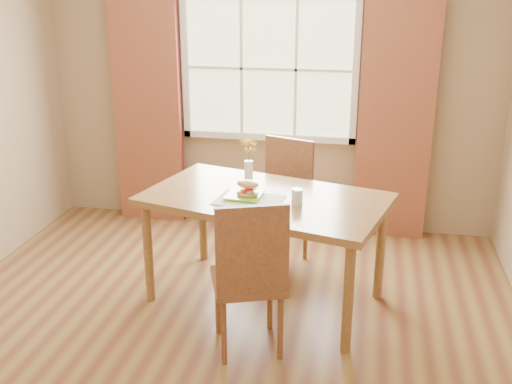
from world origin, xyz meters
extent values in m
cube|color=olive|center=(0.00, 0.00, -0.01)|extent=(4.20, 3.80, 0.02)
cube|color=#A08460|center=(0.00, 1.91, 1.35)|extent=(4.20, 0.02, 2.70)
cube|color=#A08460|center=(0.00, -1.91, 1.35)|extent=(4.20, 0.02, 2.70)
cube|color=beige|center=(0.00, 1.88, 1.50)|extent=(1.50, 0.02, 1.20)
cube|color=white|center=(0.00, 1.85, 0.87)|extent=(1.62, 0.04, 0.06)
cube|color=white|center=(-0.78, 1.85, 1.50)|extent=(0.06, 0.04, 1.32)
cube|color=white|center=(0.78, 1.85, 1.50)|extent=(0.06, 0.04, 1.32)
cube|color=white|center=(0.00, 1.85, 1.50)|extent=(1.50, 0.03, 0.02)
cube|color=maroon|center=(-1.15, 1.78, 1.10)|extent=(0.65, 0.08, 2.20)
cube|color=maroon|center=(1.15, 1.78, 1.10)|extent=(0.65, 0.08, 2.20)
cube|color=olive|center=(0.23, 0.39, 0.79)|extent=(1.87, 1.35, 0.05)
cylinder|color=olive|center=(-0.60, 0.21, 0.38)|extent=(0.07, 0.07, 0.77)
cylinder|color=olive|center=(0.86, -0.18, 0.38)|extent=(0.07, 0.07, 0.77)
cylinder|color=olive|center=(-0.40, 0.96, 0.38)|extent=(0.07, 0.07, 0.77)
cylinder|color=olive|center=(1.06, 0.57, 0.38)|extent=(0.07, 0.07, 0.77)
cube|color=brown|center=(0.23, -0.23, 0.47)|extent=(0.56, 0.56, 0.04)
cube|color=brown|center=(0.30, -0.41, 0.77)|extent=(0.42, 0.18, 0.56)
cylinder|color=brown|center=(0.13, -0.45, 0.22)|extent=(0.04, 0.04, 0.45)
cylinder|color=brown|center=(0.46, -0.33, 0.22)|extent=(0.04, 0.04, 0.45)
cylinder|color=brown|center=(0.00, -0.12, 0.22)|extent=(0.04, 0.04, 0.45)
cylinder|color=brown|center=(0.34, 0.00, 0.22)|extent=(0.04, 0.04, 0.45)
cube|color=brown|center=(0.23, 1.01, 0.46)|extent=(0.55, 0.55, 0.04)
cube|color=brown|center=(0.29, 1.20, 0.76)|extent=(0.42, 0.17, 0.56)
cylinder|color=brown|center=(0.01, 0.90, 0.22)|extent=(0.04, 0.04, 0.44)
cylinder|color=brown|center=(0.34, 0.79, 0.22)|extent=(0.04, 0.04, 0.44)
cylinder|color=brown|center=(0.12, 1.23, 0.22)|extent=(0.04, 0.04, 0.44)
cylinder|color=brown|center=(0.45, 1.12, 0.22)|extent=(0.04, 0.04, 0.44)
cube|color=beige|center=(0.14, 0.28, 0.82)|extent=(0.49, 0.39, 0.01)
cube|color=#7AD234|center=(0.09, 0.33, 0.83)|extent=(0.26, 0.26, 0.01)
ellipsoid|color=#EE9051|center=(0.12, 0.30, 0.86)|extent=(0.18, 0.15, 0.04)
ellipsoid|color=#4C8C2D|center=(0.17, 0.28, 0.88)|extent=(0.09, 0.06, 0.01)
cylinder|color=red|center=(0.11, 0.30, 0.89)|extent=(0.08, 0.08, 0.01)
cylinder|color=red|center=(0.15, 0.31, 0.90)|extent=(0.08, 0.08, 0.01)
ellipsoid|color=#EE9051|center=(0.12, 0.30, 0.93)|extent=(0.18, 0.15, 0.06)
cylinder|color=silver|center=(0.47, 0.26, 0.88)|extent=(0.08, 0.08, 0.12)
cylinder|color=silver|center=(0.47, 0.26, 0.87)|extent=(0.07, 0.07, 0.10)
cylinder|color=silver|center=(0.05, 0.68, 0.90)|extent=(0.07, 0.07, 0.16)
cylinder|color=silver|center=(0.05, 0.68, 0.86)|extent=(0.06, 0.06, 0.08)
cylinder|color=#3D7028|center=(0.05, 0.68, 0.98)|extent=(0.01, 0.01, 0.31)
cylinder|color=#3D7028|center=(0.06, 0.67, 0.95)|extent=(0.01, 0.01, 0.25)
camera|label=1|loc=(0.92, -3.53, 2.28)|focal=42.00mm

